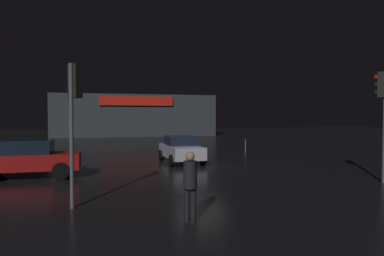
{
  "coord_description": "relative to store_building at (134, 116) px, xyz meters",
  "views": [
    {
      "loc": [
        -4.71,
        -16.37,
        2.61
      ],
      "look_at": [
        0.11,
        2.04,
        1.99
      ],
      "focal_mm": 32.15,
      "sensor_mm": 36.0,
      "label": 1
    }
  ],
  "objects": [
    {
      "name": "bollard_kerb_a",
      "position": [
        5.77,
        -25.22,
        -2.31
      ],
      "size": [
        0.08,
        0.08,
        0.96
      ],
      "primitive_type": "cylinder",
      "color": "#595B60",
      "rests_on": "ground"
    },
    {
      "name": "traffic_signal_opposite",
      "position": [
        -5.11,
        -38.08,
        0.34
      ],
      "size": [
        0.42,
        0.43,
        4.12
      ],
      "color": "#595B60",
      "rests_on": "ground"
    },
    {
      "name": "pedestrian",
      "position": [
        -2.26,
        -40.29,
        -1.76
      ],
      "size": [
        0.41,
        0.41,
        1.75
      ],
      "color": "black",
      "rests_on": "ground"
    },
    {
      "name": "car_near",
      "position": [
        -0.0,
        -29.33,
        -2.02
      ],
      "size": [
        2.08,
        4.15,
        1.53
      ],
      "color": "#B7B7BF",
      "rests_on": "ground"
    },
    {
      "name": "ground_plane",
      "position": [
        0.36,
        -32.08,
        -2.79
      ],
      "size": [
        120.0,
        120.0,
        0.0
      ],
      "primitive_type": "plane",
      "color": "black"
    },
    {
      "name": "store_building",
      "position": [
        0.0,
        0.0,
        0.0
      ],
      "size": [
        21.49,
        7.62,
        5.56
      ],
      "color": "#33383D",
      "rests_on": "ground"
    },
    {
      "name": "traffic_signal_main",
      "position": [
        6.35,
        -37.22,
        0.3
      ],
      "size": [
        0.43,
        0.41,
        4.38
      ],
      "color": "#595B60",
      "rests_on": "ground"
    },
    {
      "name": "car_far",
      "position": [
        -7.42,
        -32.48,
        -1.96
      ],
      "size": [
        4.24,
        1.94,
        1.62
      ],
      "color": "#A51414",
      "rests_on": "ground"
    }
  ]
}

